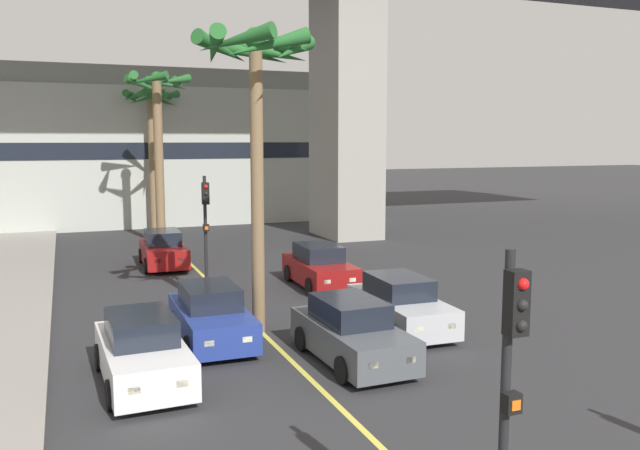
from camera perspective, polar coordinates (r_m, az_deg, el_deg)
name	(u,v)px	position (r m, az deg, el deg)	size (l,w,h in m)	color
lane_stripe_center	(220,292)	(24.15, -8.69, -5.71)	(0.14, 56.00, 0.01)	#DBCC4C
pier_building_backdrop	(144,148)	(45.51, -15.00, 6.43)	(30.88, 8.04, 9.87)	#ADB2A8
car_queue_front	(319,267)	(24.59, -0.05, -3.69)	(1.91, 4.14, 1.56)	maroon
car_queue_second	(142,352)	(15.58, -15.12, -10.54)	(1.95, 4.16, 1.56)	white
car_queue_third	(351,333)	(16.45, 2.73, -9.32)	(1.92, 4.14, 1.56)	#4C5156
car_queue_fourth	(400,305)	(19.20, 6.95, -6.91)	(1.94, 4.15, 1.56)	#B7BABF
car_queue_fifth	(211,316)	(18.15, -9.41, -7.80)	(1.86, 4.11, 1.56)	navy
car_queue_sixth	(163,250)	(29.17, -13.41, -2.13)	(1.91, 4.14, 1.56)	maroon
traffic_light_median_near	(510,376)	(8.20, 16.10, -12.40)	(0.24, 0.37, 4.20)	black
traffic_light_median_far	(206,219)	(23.29, -9.87, 0.55)	(0.24, 0.37, 4.20)	black
palm_tree_near_median	(152,122)	(40.71, -14.36, 8.61)	(3.39, 3.44, 8.44)	brown
palm_tree_mid_median	(158,115)	(35.13, -13.85, 9.25)	(3.45, 3.54, 8.88)	brown
palm_tree_far_median	(256,81)	(18.50, -5.52, 12.32)	(3.49, 3.50, 8.46)	brown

